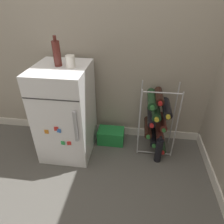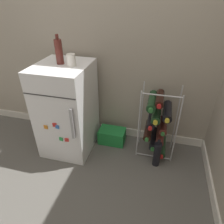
{
  "view_description": "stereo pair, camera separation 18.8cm",
  "coord_description": "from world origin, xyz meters",
  "px_view_note": "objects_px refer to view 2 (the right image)",
  "views": [
    {
      "loc": [
        0.19,
        -1.28,
        1.43
      ],
      "look_at": [
        -0.02,
        0.3,
        0.44
      ],
      "focal_mm": 32.0,
      "sensor_mm": 36.0,
      "label": 1
    },
    {
      "loc": [
        0.38,
        -1.25,
        1.43
      ],
      "look_at": [
        -0.02,
        0.3,
        0.44
      ],
      "focal_mm": 32.0,
      "sensor_mm": 36.0,
      "label": 2
    }
  ],
  "objects_px": {
    "fridge_top_cup": "(71,60)",
    "fridge_top_bottle": "(59,51)",
    "loose_bottle_floor": "(157,154)",
    "wine_rack": "(157,122)",
    "soda_box": "(112,136)",
    "mini_fridge": "(67,109)"
  },
  "relations": [
    {
      "from": "fridge_top_cup",
      "to": "fridge_top_bottle",
      "type": "xyz_separation_m",
      "value": [
        -0.12,
        0.03,
        0.06
      ]
    },
    {
      "from": "fridge_top_bottle",
      "to": "loose_bottle_floor",
      "type": "relative_size",
      "value": 0.82
    },
    {
      "from": "wine_rack",
      "to": "soda_box",
      "type": "distance_m",
      "value": 0.54
    },
    {
      "from": "wine_rack",
      "to": "mini_fridge",
      "type": "bearing_deg",
      "value": -172.88
    },
    {
      "from": "soda_box",
      "to": "fridge_top_bottle",
      "type": "relative_size",
      "value": 1.14
    },
    {
      "from": "fridge_top_bottle",
      "to": "wine_rack",
      "type": "bearing_deg",
      "value": 5.82
    },
    {
      "from": "mini_fridge",
      "to": "soda_box",
      "type": "bearing_deg",
      "value": 20.19
    },
    {
      "from": "mini_fridge",
      "to": "soda_box",
      "type": "distance_m",
      "value": 0.57
    },
    {
      "from": "fridge_top_bottle",
      "to": "fridge_top_cup",
      "type": "bearing_deg",
      "value": -12.75
    },
    {
      "from": "mini_fridge",
      "to": "soda_box",
      "type": "xyz_separation_m",
      "value": [
        0.41,
        0.15,
        -0.36
      ]
    },
    {
      "from": "fridge_top_cup",
      "to": "fridge_top_bottle",
      "type": "relative_size",
      "value": 0.41
    },
    {
      "from": "wine_rack",
      "to": "loose_bottle_floor",
      "type": "height_order",
      "value": "wine_rack"
    },
    {
      "from": "fridge_top_bottle",
      "to": "loose_bottle_floor",
      "type": "xyz_separation_m",
      "value": [
        0.91,
        -0.09,
        -0.86
      ]
    },
    {
      "from": "wine_rack",
      "to": "soda_box",
      "type": "height_order",
      "value": "wine_rack"
    },
    {
      "from": "mini_fridge",
      "to": "wine_rack",
      "type": "xyz_separation_m",
      "value": [
        0.86,
        0.11,
        -0.07
      ]
    },
    {
      "from": "mini_fridge",
      "to": "fridge_top_bottle",
      "type": "xyz_separation_m",
      "value": [
        -0.01,
        0.02,
        0.55
      ]
    },
    {
      "from": "soda_box",
      "to": "fridge_top_cup",
      "type": "height_order",
      "value": "fridge_top_cup"
    },
    {
      "from": "mini_fridge",
      "to": "soda_box",
      "type": "relative_size",
      "value": 3.21
    },
    {
      "from": "wine_rack",
      "to": "loose_bottle_floor",
      "type": "relative_size",
      "value": 2.43
    },
    {
      "from": "soda_box",
      "to": "fridge_top_bottle",
      "type": "distance_m",
      "value": 1.01
    },
    {
      "from": "wine_rack",
      "to": "loose_bottle_floor",
      "type": "distance_m",
      "value": 0.3
    },
    {
      "from": "mini_fridge",
      "to": "wine_rack",
      "type": "height_order",
      "value": "mini_fridge"
    }
  ]
}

